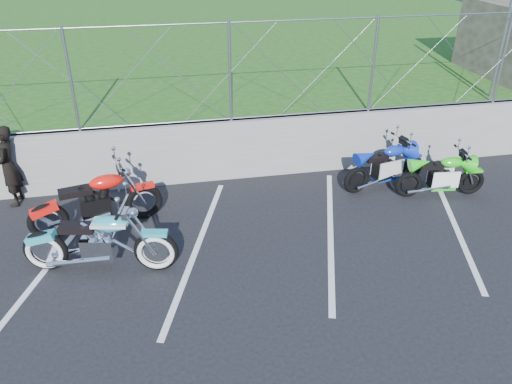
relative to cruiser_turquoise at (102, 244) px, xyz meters
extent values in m
plane|color=black|center=(1.51, -0.65, -0.49)|extent=(90.00, 90.00, 0.00)
cube|color=slate|center=(1.51, 2.85, 0.16)|extent=(30.00, 0.22, 1.30)
cube|color=#204E14|center=(1.51, 12.85, 0.16)|extent=(30.00, 20.00, 1.30)
cylinder|color=gray|center=(1.51, 2.85, 2.76)|extent=(28.00, 0.03, 0.03)
cylinder|color=gray|center=(1.51, 2.85, 0.86)|extent=(28.00, 0.03, 0.03)
cylinder|color=gray|center=(8.71, 3.25, 2.31)|extent=(0.08, 0.08, 3.00)
cube|color=silver|center=(-0.89, 0.35, -0.49)|extent=(1.49, 4.31, 0.01)
cube|color=silver|center=(1.51, 0.35, -0.49)|extent=(1.49, 4.31, 0.01)
cube|color=silver|center=(3.91, 0.35, -0.49)|extent=(1.49, 4.31, 0.01)
cube|color=silver|center=(6.31, 0.35, -0.49)|extent=(1.49, 4.31, 0.01)
torus|color=black|center=(-0.89, 0.18, -0.13)|extent=(0.72, 0.26, 0.71)
torus|color=black|center=(0.83, -0.17, -0.13)|extent=(0.72, 0.26, 0.71)
cube|color=silver|center=(-0.05, 0.01, -0.06)|extent=(0.55, 0.40, 0.37)
ellipsoid|color=#2DA9B5|center=(0.18, -0.04, 0.37)|extent=(0.61, 0.37, 0.25)
cube|color=black|center=(-0.33, 0.07, 0.30)|extent=(0.58, 0.36, 0.10)
cube|color=#2DA9B5|center=(0.83, -0.17, 0.20)|extent=(0.43, 0.24, 0.06)
cylinder|color=silver|center=(0.42, -0.09, 0.72)|extent=(0.19, 0.77, 0.03)
torus|color=black|center=(-0.99, 1.10, -0.14)|extent=(0.70, 0.28, 0.69)
torus|color=black|center=(0.64, 1.49, -0.14)|extent=(0.70, 0.28, 0.69)
cube|color=black|center=(-0.20, 1.29, -0.04)|extent=(0.57, 0.42, 0.38)
ellipsoid|color=red|center=(0.04, 1.35, 0.40)|extent=(0.64, 0.40, 0.26)
cube|color=black|center=(-0.48, 1.22, 0.33)|extent=(0.61, 0.39, 0.10)
cube|color=red|center=(0.64, 1.49, 0.18)|extent=(0.45, 0.26, 0.07)
cylinder|color=silver|center=(0.27, 1.40, 0.68)|extent=(0.21, 0.79, 0.03)
torus|color=black|center=(5.84, 1.29, -0.22)|extent=(0.56, 0.16, 0.55)
torus|color=black|center=(7.13, 1.16, -0.22)|extent=(0.56, 0.16, 0.55)
cube|color=black|center=(6.47, 1.23, -0.13)|extent=(0.44, 0.30, 0.31)
ellipsoid|color=#26E01C|center=(6.67, 1.21, 0.24)|extent=(0.50, 0.27, 0.21)
cube|color=black|center=(6.23, 1.25, 0.18)|extent=(0.48, 0.27, 0.08)
cube|color=#26E01C|center=(7.13, 1.16, 0.04)|extent=(0.36, 0.17, 0.05)
cylinder|color=silver|center=(6.83, 1.19, 0.45)|extent=(0.09, 0.66, 0.03)
torus|color=black|center=(4.87, 1.65, -0.20)|extent=(0.59, 0.24, 0.58)
torus|color=black|center=(6.22, 1.96, -0.20)|extent=(0.59, 0.24, 0.58)
cube|color=black|center=(5.53, 1.81, -0.10)|extent=(0.50, 0.37, 0.33)
ellipsoid|color=#122FB0|center=(5.74, 1.85, 0.29)|extent=(0.55, 0.35, 0.23)
cube|color=black|center=(5.28, 1.75, 0.22)|extent=(0.53, 0.34, 0.09)
cube|color=#122FB0|center=(6.22, 1.96, 0.07)|extent=(0.39, 0.23, 0.06)
cylinder|color=silver|center=(5.90, 1.89, 0.52)|extent=(0.18, 0.69, 0.03)
imported|color=black|center=(-1.87, 2.55, 0.31)|extent=(0.40, 0.60, 1.61)
camera|label=1|loc=(1.12, -6.80, 4.45)|focal=35.00mm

